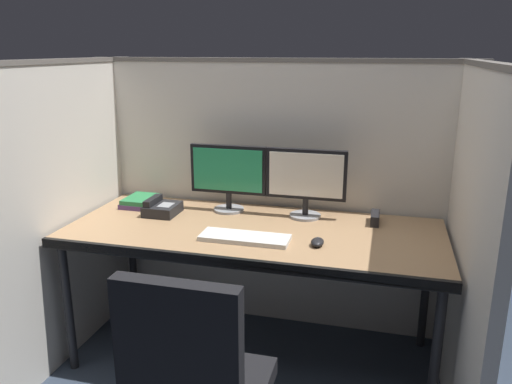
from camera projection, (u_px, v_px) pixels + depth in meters
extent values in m
cube|color=beige|center=(273.00, 198.00, 2.96)|extent=(2.20, 0.05, 1.55)
cube|color=#605B56|center=(274.00, 60.00, 2.75)|extent=(2.21, 0.06, 0.02)
cube|color=beige|center=(70.00, 212.00, 2.70)|extent=(0.05, 1.40, 1.55)
cube|color=#605B56|center=(54.00, 61.00, 2.48)|extent=(0.06, 1.41, 0.02)
cube|color=beige|center=(466.00, 248.00, 2.21)|extent=(0.05, 1.40, 1.55)
cube|color=#605B56|center=(488.00, 64.00, 2.00)|extent=(0.06, 1.41, 0.02)
cube|color=#997551|center=(254.00, 232.00, 2.57)|extent=(1.90, 0.80, 0.04)
cube|color=black|center=(231.00, 263.00, 2.20)|extent=(1.90, 0.02, 0.05)
cylinder|color=black|center=(68.00, 307.00, 2.57)|extent=(0.04, 0.04, 0.70)
cylinder|color=black|center=(435.00, 360.00, 2.13)|extent=(0.04, 0.04, 0.70)
cylinder|color=black|center=(132.00, 256.00, 3.20)|extent=(0.04, 0.04, 0.70)
cylinder|color=black|center=(426.00, 289.00, 2.77)|extent=(0.04, 0.04, 0.70)
cube|color=black|center=(178.00, 355.00, 1.51)|extent=(0.40, 0.06, 0.48)
cylinder|color=gray|center=(229.00, 209.00, 2.84)|extent=(0.17, 0.17, 0.01)
cylinder|color=black|center=(229.00, 200.00, 2.83)|extent=(0.03, 0.03, 0.09)
cube|color=black|center=(228.00, 169.00, 2.78)|extent=(0.43, 0.03, 0.27)
cube|color=#268C59|center=(227.00, 170.00, 2.76)|extent=(0.39, 0.01, 0.23)
cylinder|color=gray|center=(305.00, 216.00, 2.74)|extent=(0.17, 0.17, 0.01)
cylinder|color=black|center=(305.00, 207.00, 2.72)|extent=(0.03, 0.03, 0.09)
cube|color=black|center=(306.00, 174.00, 2.67)|extent=(0.43, 0.03, 0.27)
cube|color=silver|center=(306.00, 175.00, 2.66)|extent=(0.39, 0.01, 0.23)
cube|color=silver|center=(245.00, 238.00, 2.41)|extent=(0.43, 0.15, 0.02)
ellipsoid|color=black|center=(317.00, 242.00, 2.33)|extent=(0.06, 0.10, 0.03)
cylinder|color=#59595B|center=(318.00, 238.00, 2.35)|extent=(0.01, 0.01, 0.01)
cube|color=#4C3366|center=(138.00, 203.00, 2.93)|extent=(0.15, 0.21, 0.03)
cube|color=#26723F|center=(140.00, 199.00, 2.93)|extent=(0.15, 0.21, 0.03)
cube|color=black|center=(375.00, 218.00, 2.63)|extent=(0.04, 0.15, 0.06)
cube|color=black|center=(163.00, 209.00, 2.78)|extent=(0.17, 0.19, 0.06)
cube|color=black|center=(153.00, 201.00, 2.78)|extent=(0.04, 0.17, 0.03)
cube|color=gray|center=(166.00, 205.00, 2.75)|extent=(0.07, 0.09, 0.00)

